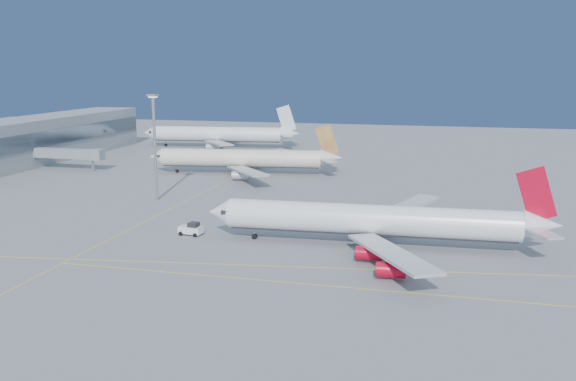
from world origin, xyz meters
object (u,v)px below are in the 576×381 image
object	(u,v)px
airliner_etihad	(245,158)
airliner_third	(220,134)
pushback_tug	(191,229)
light_mast	(155,138)
airliner_virgin	(377,221)

from	to	relation	value
airliner_etihad	airliner_third	world-z (taller)	airliner_third
pushback_tug	light_mast	size ratio (longest dim) A/B	0.18
airliner_third	light_mast	distance (m)	102.52
pushback_tug	light_mast	world-z (taller)	light_mast
airliner_etihad	airliner_third	xyz separation A→B (m)	(-29.35, 58.00, 0.51)
airliner_etihad	pushback_tug	world-z (taller)	airliner_etihad
pushback_tug	light_mast	distance (m)	38.04
airliner_etihad	light_mast	distance (m)	44.21
airliner_virgin	airliner_etihad	xyz separation A→B (m)	(-47.96, 69.29, -0.04)
airliner_virgin	airliner_third	xyz separation A→B (m)	(-77.31, 127.29, 0.46)
airliner_etihad	pushback_tug	bearing A→B (deg)	-88.64
airliner_virgin	airliner_etihad	world-z (taller)	airliner_virgin
airliner_etihad	airliner_third	bearing A→B (deg)	108.54
airliner_third	airliner_etihad	bearing A→B (deg)	-69.26
airliner_virgin	pushback_tug	distance (m)	36.18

